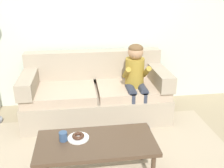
{
  "coord_description": "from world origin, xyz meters",
  "views": [
    {
      "loc": [
        -0.3,
        -2.56,
        1.86
      ],
      "look_at": [
        0.11,
        0.45,
        0.65
      ],
      "focal_mm": 40.95,
      "sensor_mm": 36.0,
      "label": 1
    }
  ],
  "objects_px": {
    "toy_controller": "(69,148)",
    "couch": "(96,95)",
    "mug": "(63,136)",
    "person_child": "(136,76)",
    "donut": "(78,136)",
    "coffee_table": "(96,145)"
  },
  "relations": [
    {
      "from": "person_child",
      "to": "toy_controller",
      "type": "bearing_deg",
      "value": -146.2
    },
    {
      "from": "donut",
      "to": "toy_controller",
      "type": "distance_m",
      "value": 0.63
    },
    {
      "from": "coffee_table",
      "to": "mug",
      "type": "distance_m",
      "value": 0.33
    },
    {
      "from": "person_child",
      "to": "donut",
      "type": "bearing_deg",
      "value": -127.46
    },
    {
      "from": "couch",
      "to": "person_child",
      "type": "xyz_separation_m",
      "value": [
        0.54,
        -0.2,
        0.33
      ]
    },
    {
      "from": "person_child",
      "to": "donut",
      "type": "height_order",
      "value": "person_child"
    },
    {
      "from": "couch",
      "to": "coffee_table",
      "type": "xyz_separation_m",
      "value": [
        -0.1,
        -1.33,
        0.06
      ]
    },
    {
      "from": "donut",
      "to": "toy_controller",
      "type": "xyz_separation_m",
      "value": [
        -0.12,
        0.43,
        -0.44
      ]
    },
    {
      "from": "coffee_table",
      "to": "donut",
      "type": "bearing_deg",
      "value": 157.96
    },
    {
      "from": "mug",
      "to": "toy_controller",
      "type": "distance_m",
      "value": 0.64
    },
    {
      "from": "coffee_table",
      "to": "toy_controller",
      "type": "xyz_separation_m",
      "value": [
        -0.29,
        0.5,
        -0.37
      ]
    },
    {
      "from": "coffee_table",
      "to": "mug",
      "type": "height_order",
      "value": "mug"
    },
    {
      "from": "couch",
      "to": "mug",
      "type": "xyz_separation_m",
      "value": [
        -0.41,
        -1.27,
        0.15
      ]
    },
    {
      "from": "person_child",
      "to": "toy_controller",
      "type": "relative_size",
      "value": 4.87
    },
    {
      "from": "toy_controller",
      "to": "couch",
      "type": "bearing_deg",
      "value": 75.63
    },
    {
      "from": "couch",
      "to": "donut",
      "type": "bearing_deg",
      "value": -102.18
    },
    {
      "from": "mug",
      "to": "person_child",
      "type": "bearing_deg",
      "value": 48.21
    },
    {
      "from": "person_child",
      "to": "donut",
      "type": "relative_size",
      "value": 9.18
    },
    {
      "from": "coffee_table",
      "to": "mug",
      "type": "bearing_deg",
      "value": 169.26
    },
    {
      "from": "person_child",
      "to": "toy_controller",
      "type": "height_order",
      "value": "person_child"
    },
    {
      "from": "coffee_table",
      "to": "donut",
      "type": "xyz_separation_m",
      "value": [
        -0.17,
        0.07,
        0.08
      ]
    },
    {
      "from": "donut",
      "to": "mug",
      "type": "height_order",
      "value": "mug"
    }
  ]
}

